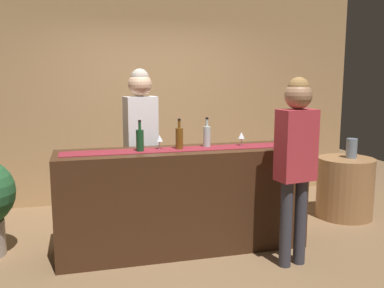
{
  "coord_description": "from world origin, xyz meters",
  "views": [
    {
      "loc": [
        -0.96,
        -3.99,
        1.74
      ],
      "look_at": [
        0.09,
        0.0,
        1.07
      ],
      "focal_mm": 39.79,
      "sensor_mm": 36.0,
      "label": 1
    }
  ],
  "objects_px": {
    "vase_on_side_table": "(352,148)",
    "wine_bottle_clear": "(207,136)",
    "wine_bottle_green": "(140,140)",
    "wine_glass_mid_counter": "(241,136)",
    "round_side_table": "(345,188)",
    "wine_bottle_amber": "(179,138)",
    "wine_glass_near_customer": "(159,139)",
    "bartender": "(141,131)",
    "customer_sipping": "(296,151)"
  },
  "relations": [
    {
      "from": "vase_on_side_table",
      "to": "wine_bottle_clear",
      "type": "bearing_deg",
      "value": -168.85
    },
    {
      "from": "wine_bottle_green",
      "to": "vase_on_side_table",
      "type": "relative_size",
      "value": 1.26
    },
    {
      "from": "wine_glass_mid_counter",
      "to": "round_side_table",
      "type": "bearing_deg",
      "value": 14.94
    },
    {
      "from": "wine_glass_mid_counter",
      "to": "wine_bottle_clear",
      "type": "bearing_deg",
      "value": 175.95
    },
    {
      "from": "wine_bottle_green",
      "to": "wine_glass_mid_counter",
      "type": "relative_size",
      "value": 2.1
    },
    {
      "from": "wine_glass_mid_counter",
      "to": "round_side_table",
      "type": "xyz_separation_m",
      "value": [
        1.54,
        0.41,
        -0.76
      ]
    },
    {
      "from": "wine_bottle_amber",
      "to": "wine_glass_near_customer",
      "type": "height_order",
      "value": "wine_bottle_amber"
    },
    {
      "from": "wine_bottle_green",
      "to": "bartender",
      "type": "relative_size",
      "value": 0.17
    },
    {
      "from": "wine_glass_mid_counter",
      "to": "bartender",
      "type": "relative_size",
      "value": 0.08
    },
    {
      "from": "wine_bottle_clear",
      "to": "vase_on_side_table",
      "type": "bearing_deg",
      "value": 11.15
    },
    {
      "from": "wine_bottle_amber",
      "to": "bartender",
      "type": "bearing_deg",
      "value": 117.71
    },
    {
      "from": "wine_bottle_green",
      "to": "wine_bottle_clear",
      "type": "relative_size",
      "value": 1.0
    },
    {
      "from": "round_side_table",
      "to": "vase_on_side_table",
      "type": "relative_size",
      "value": 3.08
    },
    {
      "from": "wine_bottle_clear",
      "to": "vase_on_side_table",
      "type": "xyz_separation_m",
      "value": [
        1.96,
        0.39,
        -0.28
      ]
    },
    {
      "from": "wine_bottle_clear",
      "to": "wine_glass_mid_counter",
      "type": "xyz_separation_m",
      "value": [
        0.36,
        -0.03,
        -0.01
      ]
    },
    {
      "from": "wine_bottle_amber",
      "to": "customer_sipping",
      "type": "bearing_deg",
      "value": -34.51
    },
    {
      "from": "vase_on_side_table",
      "to": "bartender",
      "type": "bearing_deg",
      "value": 177.21
    },
    {
      "from": "bartender",
      "to": "wine_bottle_clear",
      "type": "bearing_deg",
      "value": 128.04
    },
    {
      "from": "customer_sipping",
      "to": "wine_glass_mid_counter",
      "type": "bearing_deg",
      "value": 102.58
    },
    {
      "from": "wine_glass_near_customer",
      "to": "vase_on_side_table",
      "type": "relative_size",
      "value": 0.6
    },
    {
      "from": "wine_glass_near_customer",
      "to": "round_side_table",
      "type": "height_order",
      "value": "wine_glass_near_customer"
    },
    {
      "from": "customer_sipping",
      "to": "round_side_table",
      "type": "xyz_separation_m",
      "value": [
        1.28,
        1.08,
        -0.7
      ]
    },
    {
      "from": "wine_bottle_clear",
      "to": "customer_sipping",
      "type": "bearing_deg",
      "value": -47.91
    },
    {
      "from": "wine_bottle_clear",
      "to": "wine_glass_near_customer",
      "type": "relative_size",
      "value": 2.1
    },
    {
      "from": "wine_bottle_clear",
      "to": "wine_bottle_green",
      "type": "bearing_deg",
      "value": -172.95
    },
    {
      "from": "wine_bottle_amber",
      "to": "customer_sipping",
      "type": "distance_m",
      "value": 1.12
    },
    {
      "from": "wine_bottle_clear",
      "to": "bartender",
      "type": "bearing_deg",
      "value": 139.38
    },
    {
      "from": "wine_glass_mid_counter",
      "to": "round_side_table",
      "type": "distance_m",
      "value": 1.77
    },
    {
      "from": "wine_bottle_amber",
      "to": "customer_sipping",
      "type": "height_order",
      "value": "customer_sipping"
    },
    {
      "from": "wine_bottle_clear",
      "to": "round_side_table",
      "type": "relative_size",
      "value": 0.41
    },
    {
      "from": "customer_sipping",
      "to": "bartender",
      "type": "bearing_deg",
      "value": 126.49
    },
    {
      "from": "customer_sipping",
      "to": "round_side_table",
      "type": "bearing_deg",
      "value": 31.11
    },
    {
      "from": "wine_glass_mid_counter",
      "to": "round_side_table",
      "type": "height_order",
      "value": "wine_glass_mid_counter"
    },
    {
      "from": "wine_bottle_amber",
      "to": "customer_sipping",
      "type": "relative_size",
      "value": 0.18
    },
    {
      "from": "wine_glass_mid_counter",
      "to": "vase_on_side_table",
      "type": "bearing_deg",
      "value": 14.44
    },
    {
      "from": "wine_bottle_amber",
      "to": "vase_on_side_table",
      "type": "distance_m",
      "value": 2.32
    },
    {
      "from": "wine_bottle_green",
      "to": "wine_bottle_amber",
      "type": "relative_size",
      "value": 1.0
    },
    {
      "from": "wine_bottle_amber",
      "to": "customer_sipping",
      "type": "xyz_separation_m",
      "value": [
        0.92,
        -0.63,
        -0.06
      ]
    },
    {
      "from": "wine_glass_near_customer",
      "to": "round_side_table",
      "type": "bearing_deg",
      "value": 9.35
    },
    {
      "from": "customer_sipping",
      "to": "wine_bottle_clear",
      "type": "bearing_deg",
      "value": 123.15
    },
    {
      "from": "customer_sipping",
      "to": "vase_on_side_table",
      "type": "relative_size",
      "value": 7.2
    },
    {
      "from": "wine_glass_near_customer",
      "to": "vase_on_side_table",
      "type": "bearing_deg",
      "value": 9.15
    },
    {
      "from": "wine_bottle_clear",
      "to": "bartender",
      "type": "distance_m",
      "value": 0.79
    },
    {
      "from": "wine_glass_near_customer",
      "to": "customer_sipping",
      "type": "height_order",
      "value": "customer_sipping"
    },
    {
      "from": "wine_glass_near_customer",
      "to": "bartender",
      "type": "bearing_deg",
      "value": 101.99
    },
    {
      "from": "wine_bottle_clear",
      "to": "vase_on_side_table",
      "type": "height_order",
      "value": "wine_bottle_clear"
    },
    {
      "from": "vase_on_side_table",
      "to": "wine_glass_mid_counter",
      "type": "bearing_deg",
      "value": -165.56
    },
    {
      "from": "wine_bottle_green",
      "to": "wine_bottle_amber",
      "type": "bearing_deg",
      "value": 4.3
    },
    {
      "from": "wine_bottle_green",
      "to": "wine_glass_mid_counter",
      "type": "height_order",
      "value": "wine_bottle_green"
    },
    {
      "from": "wine_bottle_green",
      "to": "round_side_table",
      "type": "relative_size",
      "value": 0.41
    }
  ]
}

